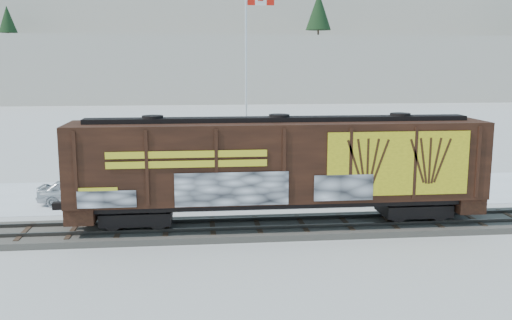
{
  "coord_description": "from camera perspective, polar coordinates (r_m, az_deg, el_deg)",
  "views": [
    {
      "loc": [
        -2.66,
        -24.34,
        7.45
      ],
      "look_at": [
        0.25,
        3.0,
        2.68
      ],
      "focal_mm": 40.0,
      "sensor_mm": 36.0,
      "label": 1
    }
  ],
  "objects": [
    {
      "name": "parking_strip",
      "position": [
        32.81,
        -1.28,
        -3.27
      ],
      "size": [
        40.0,
        8.0,
        0.03
      ],
      "primitive_type": "cube",
      "color": "white",
      "rests_on": "ground"
    },
    {
      "name": "flagpole",
      "position": [
        37.98,
        -0.83,
        5.48
      ],
      "size": [
        2.3,
        0.9,
        12.22
      ],
      "color": "silver",
      "rests_on": "ground"
    },
    {
      "name": "car_dark",
      "position": [
        33.03,
        11.21,
        -2.21
      ],
      "size": [
        4.7,
        2.85,
        1.27
      ],
      "primitive_type": "imported",
      "rotation": [
        0.0,
        0.0,
        1.83
      ],
      "color": "black",
      "rests_on": "parking_strip"
    },
    {
      "name": "hopper_railcar",
      "position": [
        25.0,
        2.32,
        -0.39
      ],
      "size": [
        18.04,
        3.06,
        4.66
      ],
      "color": "black",
      "rests_on": "rail_track"
    },
    {
      "name": "rail_track",
      "position": [
        25.55,
        0.14,
        -6.78
      ],
      "size": [
        50.0,
        3.4,
        0.43
      ],
      "color": "#59544C",
      "rests_on": "ground"
    },
    {
      "name": "car_silver",
      "position": [
        31.34,
        -17.34,
        -3.01
      ],
      "size": [
        4.28,
        2.17,
        1.4
      ],
      "primitive_type": "imported",
      "rotation": [
        0.0,
        0.0,
        1.44
      ],
      "color": "silver",
      "rests_on": "parking_strip"
    },
    {
      "name": "hillside",
      "position": [
        164.3,
        -5.28,
        12.21
      ],
      "size": [
        360.0,
        110.0,
        93.0
      ],
      "color": "white",
      "rests_on": "ground"
    },
    {
      "name": "car_white",
      "position": [
        31.86,
        -3.04,
        -2.13
      ],
      "size": [
        5.16,
        2.3,
        1.65
      ],
      "primitive_type": "imported",
      "rotation": [
        0.0,
        0.0,
        1.46
      ],
      "color": "silver",
      "rests_on": "parking_strip"
    },
    {
      "name": "ground",
      "position": [
        25.6,
        0.14,
        -7.09
      ],
      "size": [
        500.0,
        500.0,
        0.0
      ],
      "primitive_type": "plane",
      "color": "white",
      "rests_on": "ground"
    }
  ]
}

